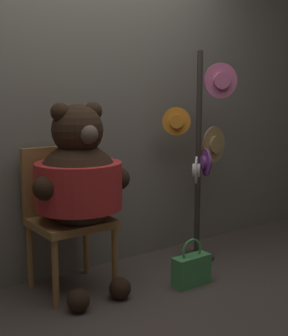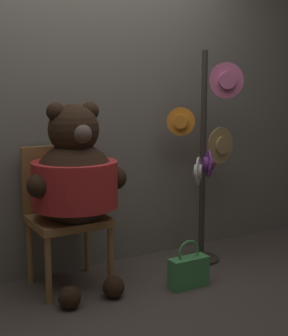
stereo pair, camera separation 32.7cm
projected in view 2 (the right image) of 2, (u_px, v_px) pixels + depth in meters
name	position (u px, v px, depth m)	size (l,w,h in m)	color
ground_plane	(112.00, 294.00, 3.05)	(14.00, 14.00, 0.00)	#4C423D
wall_back	(73.00, 84.00, 3.33)	(8.00, 0.10, 2.72)	slate
chair	(64.00, 209.00, 3.15)	(0.48, 0.44, 0.94)	#9E703D
teddy_bear	(75.00, 179.00, 3.00)	(0.67, 0.59, 1.24)	black
hat_display_rack	(207.00, 154.00, 3.54)	(0.56, 0.44, 1.60)	#332D28
handbag_on_ground	(189.00, 271.00, 3.14)	(0.27, 0.11, 0.33)	#479E56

